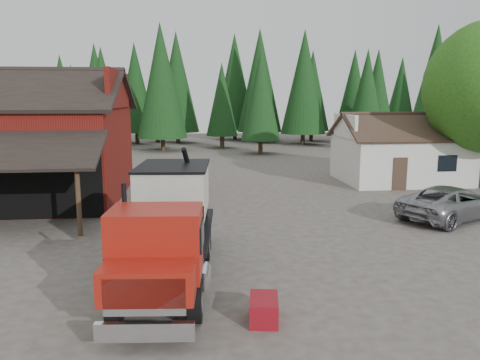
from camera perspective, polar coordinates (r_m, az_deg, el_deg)
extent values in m
plane|color=#4C433B|center=(17.66, -2.23, -8.17)|extent=(120.00, 120.00, 0.00)
cube|color=maroon|center=(28.68, -26.28, 2.89)|extent=(12.00, 10.00, 5.00)
cube|color=black|center=(30.90, -25.19, 9.91)|extent=(12.80, 5.53, 2.35)
cube|color=maroon|center=(27.05, -14.64, 10.65)|extent=(0.25, 7.00, 2.00)
cylinder|color=#382619|center=(19.81, -19.09, -2.54)|extent=(0.20, 0.20, 2.80)
cube|color=silver|center=(33.18, 19.11, 2.42)|extent=(8.00, 6.00, 3.00)
cube|color=#38281E|center=(31.64, 20.49, 6.10)|extent=(8.60, 3.42, 1.80)
cube|color=#38281E|center=(34.35, 18.26, 6.47)|extent=(8.60, 3.42, 1.80)
cube|color=silver|center=(31.49, 12.70, 6.47)|extent=(0.20, 4.20, 1.50)
cube|color=silver|center=(34.89, 25.31, 6.07)|extent=(0.20, 4.20, 1.50)
cube|color=#38281E|center=(29.91, 18.90, 0.71)|extent=(0.90, 0.06, 2.00)
cube|color=black|center=(31.21, 23.96, 1.87)|extent=(1.20, 0.06, 1.00)
sphere|color=#245112|center=(32.35, 25.67, 8.05)|extent=(4.40, 4.40, 4.40)
cylinder|color=#382619|center=(47.53, 2.51, 4.17)|extent=(0.44, 0.44, 1.60)
cone|color=black|center=(47.31, 2.56, 10.33)|extent=(3.96, 3.96, 9.00)
cylinder|color=#382619|center=(48.84, 22.20, 3.61)|extent=(0.44, 0.44, 1.60)
cone|color=black|center=(48.64, 22.67, 10.76)|extent=(4.84, 4.84, 11.00)
cylinder|color=#382619|center=(51.06, -9.37, 4.44)|extent=(0.44, 0.44, 1.60)
cone|color=black|center=(50.89, -9.59, 11.86)|extent=(5.28, 5.28, 12.00)
cylinder|color=black|center=(12.24, -14.99, -14.29)|extent=(0.41, 1.06, 1.03)
cylinder|color=black|center=(11.94, -5.46, -14.62)|extent=(0.41, 1.06, 1.03)
cylinder|color=black|center=(16.37, -11.30, -7.93)|extent=(0.41, 1.06, 1.03)
cylinder|color=black|center=(16.14, -4.32, -8.01)|extent=(0.41, 1.06, 1.03)
cylinder|color=black|center=(17.60, -10.56, -6.64)|extent=(0.41, 1.06, 1.03)
cylinder|color=black|center=(17.40, -4.10, -6.69)|extent=(0.41, 1.06, 1.03)
cube|color=black|center=(14.69, -8.52, -8.37)|extent=(1.70, 8.13, 0.38)
cube|color=silver|center=(10.76, -11.53, -17.66)|extent=(2.16, 0.35, 0.42)
cube|color=silver|center=(10.53, -11.58, -13.80)|extent=(1.78, 0.24, 0.84)
cube|color=maroon|center=(10.98, -11.08, -11.96)|extent=(2.21, 1.39, 0.80)
cube|color=maroon|center=(11.95, -10.18, -7.50)|extent=(2.38, 1.78, 1.74)
cube|color=black|center=(11.16, -10.81, -7.26)|extent=(1.97, 0.24, 0.84)
cylinder|color=black|center=(12.78, -13.85, -4.09)|extent=(0.14, 0.14, 1.69)
cube|color=black|center=(12.85, -9.54, -6.47)|extent=(2.30, 0.30, 1.50)
cube|color=black|center=(15.87, -7.96, -6.03)|extent=(2.84, 5.62, 0.15)
cube|color=beige|center=(15.55, -8.08, -1.10)|extent=(2.41, 3.26, 1.50)
cone|color=beige|center=(15.75, -8.00, -4.45)|extent=(2.23, 2.23, 0.66)
cube|color=black|center=(15.42, -8.15, 1.71)|extent=(2.51, 3.37, 0.08)
cylinder|color=black|center=(16.80, -5.65, -0.56)|extent=(0.86, 2.01, 2.86)
cube|color=maroon|center=(18.04, -8.95, -3.26)|extent=(0.62, 0.79, 0.42)
cylinder|color=silver|center=(12.78, -4.72, -11.56)|extent=(0.60, 0.98, 0.53)
imported|color=#94969B|center=(23.54, 24.39, -2.54)|extent=(6.13, 4.89, 1.55)
cube|color=maroon|center=(12.06, 2.92, -15.46)|extent=(0.86, 1.20, 0.60)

